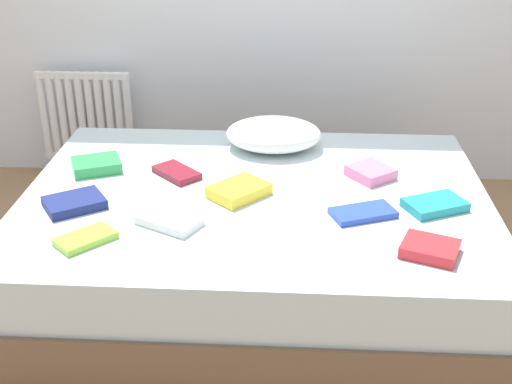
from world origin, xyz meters
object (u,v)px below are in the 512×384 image
object	(u,v)px
textbook_white	(169,220)
textbook_green	(96,165)
textbook_blue	(363,213)
bed	(255,245)
textbook_teal	(435,205)
textbook_maroon	(177,173)
textbook_pink	(371,172)
textbook_lime	(86,239)
textbook_red	(430,249)
pillow	(274,134)
textbook_yellow	(239,191)
textbook_navy	(74,203)
radiator	(86,117)

from	to	relation	value
textbook_white	textbook_green	world-z (taller)	textbook_green
textbook_blue	textbook_green	xyz separation A→B (m)	(-1.17, 0.37, 0.01)
bed	textbook_blue	world-z (taller)	textbook_blue
textbook_teal	textbook_maroon	world-z (taller)	textbook_teal
textbook_pink	textbook_lime	bearing A→B (deg)	-97.51
textbook_lime	textbook_blue	bearing A→B (deg)	-31.62
textbook_white	textbook_lime	xyz separation A→B (m)	(-0.28, -0.15, -0.00)
textbook_white	textbook_red	bearing A→B (deg)	18.45
pillow	textbook_blue	bearing A→B (deg)	-60.97
pillow	textbook_white	world-z (taller)	pillow
textbook_yellow	textbook_green	bearing A→B (deg)	114.24
textbook_lime	textbook_navy	xyz separation A→B (m)	(-0.12, 0.27, 0.01)
textbook_navy	textbook_green	distance (m)	0.37
bed	textbook_green	xyz separation A→B (m)	(-0.73, 0.19, 0.28)
textbook_blue	textbook_maroon	distance (m)	0.86
textbook_yellow	textbook_white	bearing A→B (deg)	179.60
textbook_teal	textbook_white	xyz separation A→B (m)	(-1.04, -0.19, -0.00)
radiator	textbook_yellow	size ratio (longest dim) A/B	2.43
textbook_pink	textbook_navy	xyz separation A→B (m)	(-1.22, -0.36, -0.00)
textbook_teal	textbook_pink	distance (m)	0.37
textbook_navy	radiator	bearing A→B (deg)	71.55
bed	textbook_green	world-z (taller)	textbook_green
textbook_green	textbook_pink	bearing A→B (deg)	-23.00
textbook_lime	textbook_green	xyz separation A→B (m)	(-0.14, 0.64, 0.01)
radiator	textbook_red	size ratio (longest dim) A/B	2.90
pillow	textbook_pink	bearing A→B (deg)	-35.45
textbook_yellow	textbook_navy	xyz separation A→B (m)	(-0.66, -0.14, -0.00)
bed	textbook_white	size ratio (longest dim) A/B	8.43
textbook_maroon	textbook_red	size ratio (longest dim) A/B	1.14
textbook_blue	textbook_lime	distance (m)	1.07
textbook_pink	textbook_lime	xyz separation A→B (m)	(-1.10, -0.63, -0.01)
pillow	textbook_maroon	distance (m)	0.55
textbook_teal	textbook_lime	world-z (taller)	textbook_teal
textbook_pink	textbook_green	xyz separation A→B (m)	(-1.23, 0.01, 0.00)
radiator	textbook_teal	size ratio (longest dim) A/B	2.39
textbook_red	textbook_white	bearing A→B (deg)	-168.03
textbook_lime	textbook_maroon	world-z (taller)	textbook_maroon
pillow	textbook_pink	size ratio (longest dim) A/B	2.62
textbook_lime	textbook_white	bearing A→B (deg)	-18.07
textbook_pink	textbook_green	bearing A→B (deg)	-127.71
textbook_teal	textbook_maroon	distance (m)	1.12
bed	textbook_lime	distance (m)	0.79
pillow	textbook_pink	distance (m)	0.55
textbook_white	textbook_lime	size ratio (longest dim) A/B	1.13
bed	textbook_red	world-z (taller)	textbook_red
radiator	textbook_navy	world-z (taller)	radiator
textbook_maroon	textbook_navy	size ratio (longest dim) A/B	0.97
textbook_maroon	textbook_navy	world-z (taller)	textbook_navy
textbook_lime	textbook_yellow	size ratio (longest dim) A/B	0.91
radiator	textbook_green	world-z (taller)	radiator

